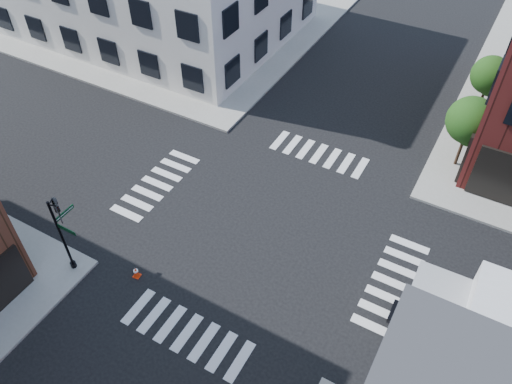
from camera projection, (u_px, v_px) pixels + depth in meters
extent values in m
plane|color=black|center=(264.00, 228.00, 26.18)|extent=(120.00, 120.00, 0.00)
cylinder|color=black|center=(458.00, 154.00, 29.16)|extent=(0.18, 0.18, 1.47)
cylinder|color=black|center=(462.00, 144.00, 28.65)|extent=(0.12, 0.12, 1.47)
sphere|color=#17380F|center=(471.00, 120.00, 27.47)|extent=(2.69, 2.69, 2.69)
sphere|color=#17380F|center=(472.00, 131.00, 27.70)|extent=(1.85, 1.85, 1.85)
cylinder|color=black|center=(480.00, 104.00, 32.95)|extent=(0.18, 0.18, 1.33)
cylinder|color=black|center=(483.00, 95.00, 32.48)|extent=(0.12, 0.12, 1.33)
sphere|color=#17380F|center=(491.00, 75.00, 31.42)|extent=(2.43, 2.43, 2.43)
sphere|color=#17380F|center=(492.00, 84.00, 31.62)|extent=(1.67, 1.67, 1.67)
cylinder|color=black|center=(62.00, 237.00, 22.73)|extent=(0.12, 0.12, 4.60)
cylinder|color=black|center=(73.00, 264.00, 24.13)|extent=(0.28, 0.28, 0.30)
cube|color=#053819|center=(66.00, 230.00, 21.94)|extent=(1.10, 0.03, 0.22)
cube|color=#053819|center=(64.00, 213.00, 22.30)|extent=(0.03, 1.10, 0.22)
imported|color=black|center=(60.00, 215.00, 21.55)|extent=(0.22, 0.18, 1.10)
imported|color=black|center=(56.00, 208.00, 21.87)|extent=(0.18, 0.22, 1.10)
cube|color=#A2A2A4|center=(433.00, 310.00, 20.61)|extent=(2.33, 2.77, 2.27)
cube|color=black|center=(410.00, 295.00, 20.70)|extent=(0.16, 2.16, 1.02)
cube|color=black|center=(498.00, 356.00, 20.45)|extent=(9.09, 1.34, 0.28)
cylinder|color=black|center=(419.00, 348.00, 20.69)|extent=(1.14, 0.42, 1.13)
cylinder|color=black|center=(433.00, 305.00, 22.19)|extent=(1.14, 0.42, 1.13)
cube|color=#FB320B|center=(137.00, 276.00, 23.99)|extent=(0.37, 0.37, 0.04)
cone|color=#FB320B|center=(136.00, 272.00, 23.79)|extent=(0.35, 0.35, 0.62)
cylinder|color=white|center=(136.00, 271.00, 23.72)|extent=(0.24, 0.24, 0.07)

